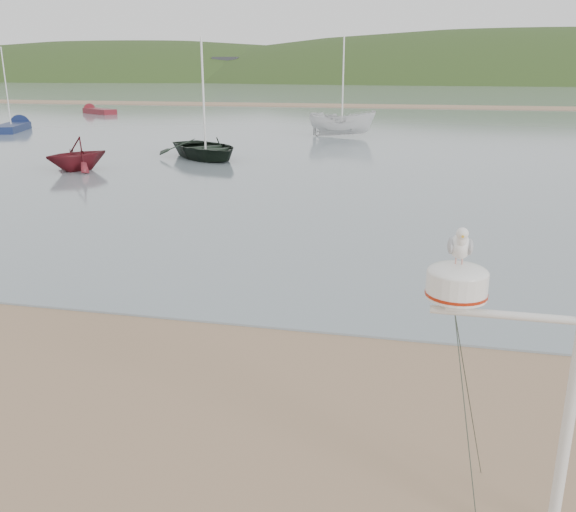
% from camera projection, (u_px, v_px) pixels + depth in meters
% --- Properties ---
extents(ground, '(560.00, 560.00, 0.00)m').
position_uv_depth(ground, '(92.00, 454.00, 7.25)').
color(ground, '#8A6B4F').
rests_on(ground, ground).
extents(water, '(560.00, 256.00, 0.04)m').
position_uv_depth(water, '(411.00, 90.00, 130.35)').
color(water, slate).
rests_on(water, ground).
extents(sandbar, '(560.00, 7.00, 0.07)m').
position_uv_depth(sandbar, '(396.00, 106.00, 72.51)').
color(sandbar, '#8A6B4F').
rests_on(sandbar, water).
extents(hill_ridge, '(620.00, 180.00, 80.00)m').
position_uv_depth(hill_ridge, '(466.00, 135.00, 228.37)').
color(hill_ridge, '#223616').
rests_on(hill_ridge, ground).
extents(far_cottages, '(294.40, 6.30, 8.00)m').
position_uv_depth(far_cottages, '(428.00, 70.00, 188.24)').
color(far_cottages, silver).
rests_on(far_cottages, ground).
extents(mast_rig, '(2.24, 2.39, 5.05)m').
position_uv_depth(mast_rig, '(559.00, 446.00, 5.35)').
color(mast_rig, silver).
rests_on(mast_rig, ground).
extents(boat_dark, '(3.28, 3.34, 5.08)m').
position_uv_depth(boat_dark, '(204.00, 107.00, 29.89)').
color(boat_dark, black).
rests_on(boat_dark, water).
extents(boat_red, '(2.86, 2.53, 2.83)m').
position_uv_depth(boat_red, '(75.00, 138.00, 26.71)').
color(boat_red, maroon).
rests_on(boat_red, water).
extents(boat_white, '(1.78, 1.74, 4.44)m').
position_uv_depth(boat_white, '(342.00, 102.00, 39.95)').
color(boat_white, silver).
rests_on(boat_white, water).
extents(dinghy_red_far, '(5.59, 4.20, 1.39)m').
position_uv_depth(dinghy_red_far, '(93.00, 111.00, 61.87)').
color(dinghy_red_far, maroon).
rests_on(dinghy_red_far, ground).
extents(sailboat_blue_near, '(3.64, 6.48, 6.32)m').
position_uv_depth(sailboat_blue_near, '(18.00, 126.00, 45.48)').
color(sailboat_blue_near, '#141F47').
rests_on(sailboat_blue_near, ground).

